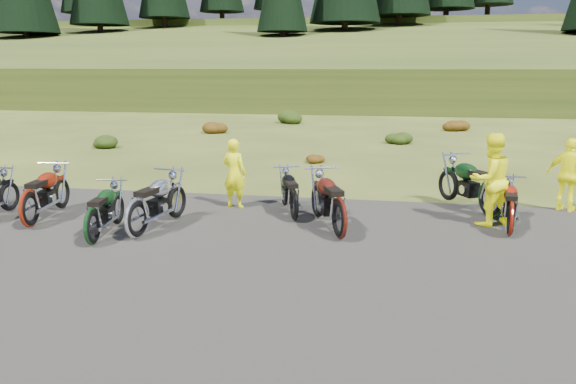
# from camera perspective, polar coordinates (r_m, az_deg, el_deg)

# --- Properties ---
(ground) EXTENTS (300.00, 300.00, 0.00)m
(ground) POSITION_cam_1_polar(r_m,az_deg,el_deg) (10.15, -1.99, -5.86)
(ground) COLOR #354015
(ground) RESTS_ON ground
(gravel_pad) EXTENTS (20.00, 12.00, 0.04)m
(gravel_pad) POSITION_cam_1_polar(r_m,az_deg,el_deg) (8.34, -4.87, -10.18)
(gravel_pad) COLOR black
(gravel_pad) RESTS_ON ground
(hill_slope) EXTENTS (300.00, 45.97, 9.37)m
(hill_slope) POSITION_cam_1_polar(r_m,az_deg,el_deg) (59.53, 8.10, 9.56)
(hill_slope) COLOR #2C4015
(hill_slope) RESTS_ON ground
(hill_plateau) EXTENTS (300.00, 90.00, 9.17)m
(hill_plateau) POSITION_cam_1_polar(r_m,az_deg,el_deg) (119.47, 9.14, 11.10)
(hill_plateau) COLOR #2C4015
(hill_plateau) RESTS_ON ground
(shrub_1) EXTENTS (1.03, 1.03, 0.61)m
(shrub_1) POSITION_cam_1_polar(r_m,az_deg,el_deg) (23.68, -18.20, 5.04)
(shrub_1) COLOR black
(shrub_1) RESTS_ON ground
(shrub_2) EXTENTS (1.30, 1.30, 0.77)m
(shrub_2) POSITION_cam_1_polar(r_m,az_deg,el_deg) (27.42, -7.59, 6.71)
(shrub_2) COLOR #5B250B
(shrub_2) RESTS_ON ground
(shrub_3) EXTENTS (1.56, 1.56, 0.92)m
(shrub_3) POSITION_cam_1_polar(r_m,az_deg,el_deg) (31.88, 0.32, 7.80)
(shrub_3) COLOR black
(shrub_3) RESTS_ON ground
(shrub_4) EXTENTS (0.77, 0.77, 0.45)m
(shrub_4) POSITION_cam_1_polar(r_m,az_deg,el_deg) (19.01, 2.54, 3.66)
(shrub_4) COLOR #5B250B
(shrub_4) RESTS_ON ground
(shrub_5) EXTENTS (1.03, 1.03, 0.61)m
(shrub_5) POSITION_cam_1_polar(r_m,az_deg,el_deg) (24.09, 11.09, 5.56)
(shrub_5) COLOR black
(shrub_5) RESTS_ON ground
(shrub_6) EXTENTS (1.30, 1.30, 0.77)m
(shrub_6) POSITION_cam_1_polar(r_m,az_deg,el_deg) (29.55, 16.60, 6.72)
(shrub_6) COLOR #5B250B
(shrub_6) RESTS_ON ground
(motorcycle_1) EXTENTS (0.99, 2.26, 1.15)m
(motorcycle_1) POSITION_cam_1_polar(r_m,az_deg,el_deg) (12.57, -24.60, -3.36)
(motorcycle_1) COLOR maroon
(motorcycle_1) RESTS_ON ground
(motorcycle_2) EXTENTS (0.88, 2.02, 1.02)m
(motorcycle_2) POSITION_cam_1_polar(r_m,az_deg,el_deg) (10.94, -19.12, -5.19)
(motorcycle_2) COLOR black
(motorcycle_2) RESTS_ON ground
(motorcycle_3) EXTENTS (1.07, 2.29, 1.15)m
(motorcycle_3) POSITION_cam_1_polar(r_m,az_deg,el_deg) (11.09, -14.98, -4.68)
(motorcycle_3) COLOR silver
(motorcycle_3) RESTS_ON ground
(motorcycle_4) EXTENTS (1.57, 2.37, 1.18)m
(motorcycle_4) POSITION_cam_1_polar(r_m,az_deg,el_deg) (10.73, 5.21, -4.87)
(motorcycle_4) COLOR #47130B
(motorcycle_4) RESTS_ON ground
(motorcycle_5) EXTENTS (1.23, 2.02, 1.00)m
(motorcycle_5) POSITION_cam_1_polar(r_m,az_deg,el_deg) (11.90, 0.64, -3.03)
(motorcycle_5) COLOR black
(motorcycle_5) RESTS_ON ground
(motorcycle_6) EXTENTS (0.90, 1.98, 1.00)m
(motorcycle_6) POSITION_cam_1_polar(r_m,az_deg,el_deg) (11.65, 21.53, -4.30)
(motorcycle_6) COLOR maroon
(motorcycle_6) RESTS_ON ground
(motorcycle_7) EXTENTS (1.81, 2.44, 1.23)m
(motorcycle_7) POSITION_cam_1_polar(r_m,az_deg,el_deg) (12.89, 19.79, -2.56)
(motorcycle_7) COLOR black
(motorcycle_7) RESTS_ON ground
(person_middle) EXTENTS (0.66, 0.52, 1.59)m
(person_middle) POSITION_cam_1_polar(r_m,az_deg,el_deg) (12.88, -5.47, 1.78)
(person_middle) COLOR #F4F60C
(person_middle) RESTS_ON ground
(person_right_a) EXTENTS (1.15, 1.07, 1.89)m
(person_right_a) POSITION_cam_1_polar(r_m,az_deg,el_deg) (12.10, 19.83, 1.07)
(person_right_a) COLOR #F4F60C
(person_right_a) RESTS_ON ground
(person_right_b) EXTENTS (1.03, 0.87, 1.65)m
(person_right_b) POSITION_cam_1_polar(r_m,az_deg,el_deg) (13.98, 26.64, 1.45)
(person_right_b) COLOR #F4F60C
(person_right_b) RESTS_ON ground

